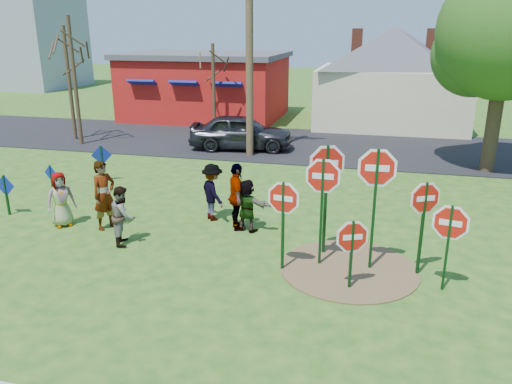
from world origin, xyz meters
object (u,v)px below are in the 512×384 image
Objects in this scene: stop_sign_a at (283,206)px; person_a at (61,199)px; stop_sign_b at (327,173)px; utility_pole at (249,29)px; stop_sign_c at (376,182)px; leafy_tree at (510,39)px; stop_sign_d at (424,206)px; suv at (241,132)px; person_b at (104,195)px.

person_a is at bearing 178.23° from stop_sign_a.
stop_sign_b is 10.58m from utility_pole.
leafy_tree reaches higher than stop_sign_c.
person_a is (-6.51, 1.18, -0.77)m from stop_sign_a.
utility_pole is at bearing 116.91° from stop_sign_a.
utility_pole is at bearing 96.26° from stop_sign_d.
stop_sign_b is 1.25× the size of stop_sign_d.
utility_pole is (3.09, 9.08, 4.49)m from person_a.
stop_sign_a is at bearing -168.23° from suv.
suv is at bearing 93.22° from stop_sign_b.
stop_sign_a is at bearing -148.79° from stop_sign_b.
stop_sign_d is 12.96m from suv.
leafy_tree is (11.50, 8.73, 3.98)m from person_b.
utility_pole is (-4.23, 9.15, 3.20)m from stop_sign_b.
stop_sign_c is at bearing 150.66° from stop_sign_d.
leafy_tree reaches higher than stop_sign_a.
leafy_tree is at bearing 44.05° from stop_sign_d.
stop_sign_b is 1.50× the size of person_b.
stop_sign_c is 1.30× the size of stop_sign_d.
stop_sign_c is at bearing -114.41° from leafy_tree.
stop_sign_b is at bearing 137.10° from stop_sign_d.
utility_pole reaches higher than suv.
person_b is (-8.25, 0.82, -0.69)m from stop_sign_d.
stop_sign_c is 1.93× the size of person_a.
stop_sign_a is at bearing 162.19° from stop_sign_d.
stop_sign_a is 1.17× the size of person_b.
stop_sign_c reaches higher than stop_sign_a.
person_a is at bearing 119.65° from person_b.
stop_sign_a is 0.48× the size of suv.
stop_sign_d is 1.48× the size of person_a.
leafy_tree is (4.31, 9.50, 2.83)m from stop_sign_c.
stop_sign_c is 0.30× the size of utility_pole.
stop_sign_c is at bearing -49.45° from stop_sign_b.
utility_pole reaches higher than person_b.
person_b is 10.05m from suv.
stop_sign_c reaches higher than stop_sign_d.
stop_sign_c reaches higher than person_a.
stop_sign_d reaches higher than stop_sign_a.
stop_sign_c is 12.41m from suv.
person_a is 0.34× the size of suv.
stop_sign_d is 12.25m from utility_pole.
stop_sign_a is at bearing -80.29° from person_b.
stop_sign_a is 3.06m from stop_sign_d.
person_a is at bearing -108.81° from utility_pole.
utility_pole is at bearing 115.60° from stop_sign_c.
person_b is 10.10m from utility_pole.
stop_sign_d is 0.50× the size of suv.
stop_sign_c reaches higher than stop_sign_b.
stop_sign_d is at bearing 17.80° from stop_sign_a.
stop_sign_c is 1.56× the size of person_b.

